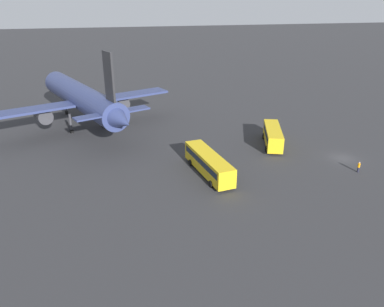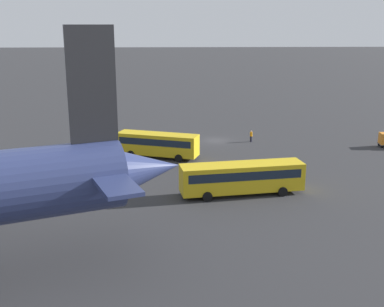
# 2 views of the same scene
# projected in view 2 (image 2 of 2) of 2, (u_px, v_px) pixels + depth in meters

# --- Properties ---
(ground_plane) EXTENTS (600.00, 600.00, 0.00)m
(ground_plane) POSITION_uv_depth(u_px,v_px,m) (216.00, 141.00, 73.94)
(ground_plane) COLOR #2D2D30
(shuttle_bus_near) EXTENTS (11.15, 6.11, 3.25)m
(shuttle_bus_near) POSITION_uv_depth(u_px,v_px,m) (158.00, 143.00, 64.26)
(shuttle_bus_near) COLOR gold
(shuttle_bus_near) RESTS_ON ground
(shuttle_bus_far) EXTENTS (13.24, 4.68, 3.31)m
(shuttle_bus_far) POSITION_uv_depth(u_px,v_px,m) (242.00, 176.00, 50.30)
(shuttle_bus_far) COLOR gold
(shuttle_bus_far) RESTS_ON ground
(worker_person) EXTENTS (0.38, 0.38, 1.74)m
(worker_person) POSITION_uv_depth(u_px,v_px,m) (251.00, 136.00, 73.04)
(worker_person) COLOR #1E1E2D
(worker_person) RESTS_ON ground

